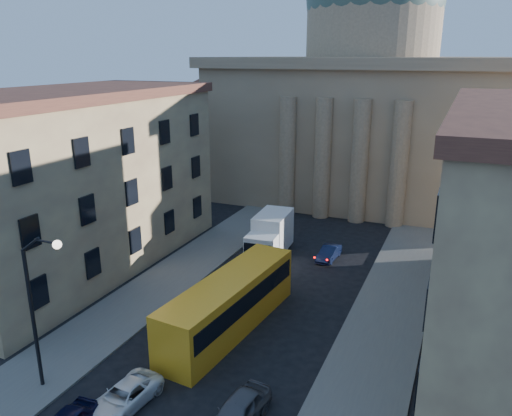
{
  "coord_description": "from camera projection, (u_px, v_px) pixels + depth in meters",
  "views": [
    {
      "loc": [
        12.2,
        -8.62,
        17.22
      ],
      "look_at": [
        0.24,
        19.34,
        7.87
      ],
      "focal_mm": 35.0,
      "sensor_mm": 36.0,
      "label": 1
    }
  ],
  "objects": [
    {
      "name": "church",
      "position": [
        367.0,
        100.0,
        62.48
      ],
      "size": [
        68.02,
        28.76,
        36.6
      ],
      "color": "#7F684E",
      "rests_on": "ground"
    },
    {
      "name": "sidewalk_right",
      "position": [
        374.0,
        354.0,
        29.82
      ],
      "size": [
        5.0,
        60.0,
        0.15
      ],
      "primitive_type": "cube",
      "color": "#5B5753",
      "rests_on": "ground"
    },
    {
      "name": "car_right_distant",
      "position": [
        329.0,
        253.0,
        43.71
      ],
      "size": [
        1.54,
        3.77,
        1.21
      ],
      "primitive_type": "imported",
      "rotation": [
        0.0,
        0.0,
        -0.07
      ],
      "color": "black",
      "rests_on": "ground"
    },
    {
      "name": "car_right_far",
      "position": [
        239.0,
        411.0,
        24.09
      ],
      "size": [
        2.21,
        4.51,
        1.48
      ],
      "primitive_type": "imported",
      "rotation": [
        0.0,
        0.0,
        -0.11
      ],
      "color": "#4A4A4E",
      "rests_on": "ground"
    },
    {
      "name": "building_left",
      "position": [
        75.0,
        180.0,
        40.76
      ],
      "size": [
        11.6,
        26.6,
        14.7
      ],
      "color": "tan",
      "rests_on": "ground"
    },
    {
      "name": "box_truck",
      "position": [
        270.0,
        237.0,
        44.41
      ],
      "size": [
        3.05,
        6.8,
        3.65
      ],
      "rotation": [
        0.0,
        0.0,
        0.07
      ],
      "color": "white",
      "rests_on": "ground"
    },
    {
      "name": "street_lamp",
      "position": [
        38.0,
        300.0,
        25.31
      ],
      "size": [
        2.62,
        0.44,
        8.83
      ],
      "color": "black",
      "rests_on": "ground"
    },
    {
      "name": "city_bus",
      "position": [
        230.0,
        302.0,
        32.28
      ],
      "size": [
        4.09,
        12.85,
        3.56
      ],
      "rotation": [
        0.0,
        0.0,
        -0.1
      ],
      "color": "orange",
      "rests_on": "ground"
    },
    {
      "name": "car_left_mid",
      "position": [
        124.0,
        397.0,
        25.32
      ],
      "size": [
        2.43,
        4.56,
        1.22
      ],
      "primitive_type": "imported",
      "rotation": [
        0.0,
        0.0,
        -0.1
      ],
      "color": "white",
      "rests_on": "ground"
    },
    {
      "name": "sidewalk_left",
      "position": [
        138.0,
        302.0,
        36.21
      ],
      "size": [
        5.0,
        60.0,
        0.15
      ],
      "primitive_type": "cube",
      "color": "#5B5753",
      "rests_on": "ground"
    }
  ]
}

